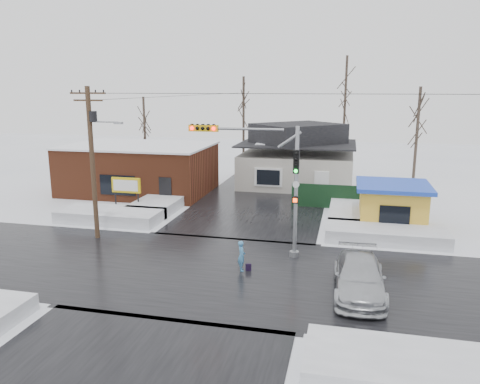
% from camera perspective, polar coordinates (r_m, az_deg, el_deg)
% --- Properties ---
extents(ground, '(120.00, 120.00, 0.00)m').
position_cam_1_polar(ground, '(23.64, -4.06, -9.57)').
color(ground, white).
rests_on(ground, ground).
extents(road_ns, '(10.00, 120.00, 0.02)m').
position_cam_1_polar(road_ns, '(23.63, -4.06, -9.54)').
color(road_ns, black).
rests_on(road_ns, ground).
extents(road_ew, '(120.00, 10.00, 0.02)m').
position_cam_1_polar(road_ew, '(23.63, -4.06, -9.54)').
color(road_ew, black).
rests_on(road_ew, ground).
extents(snowbank_nw, '(7.00, 3.00, 0.80)m').
position_cam_1_polar(snowbank_nw, '(33.05, -15.51, -2.77)').
color(snowbank_nw, white).
rests_on(snowbank_nw, ground).
extents(snowbank_ne, '(7.00, 3.00, 0.80)m').
position_cam_1_polar(snowbank_ne, '(29.25, 17.38, -4.89)').
color(snowbank_ne, white).
rests_on(snowbank_ne, ground).
extents(snowbank_se, '(7.00, 3.00, 0.70)m').
position_cam_1_polar(snowbank_se, '(16.49, 20.83, -19.57)').
color(snowbank_se, white).
rests_on(snowbank_se, ground).
extents(snowbank_nside_w, '(3.00, 8.00, 0.80)m').
position_cam_1_polar(snowbank_nside_w, '(36.57, -9.03, -0.99)').
color(snowbank_nside_w, white).
rests_on(snowbank_nside_w, ground).
extents(snowbank_nside_e, '(3.00, 8.00, 0.80)m').
position_cam_1_polar(snowbank_nside_e, '(33.97, 13.45, -2.24)').
color(snowbank_nside_e, white).
rests_on(snowbank_nside_e, ground).
extents(traffic_signal, '(6.05, 0.68, 7.00)m').
position_cam_1_polar(traffic_signal, '(24.59, 3.25, 2.36)').
color(traffic_signal, gray).
rests_on(traffic_signal, ground).
extents(utility_pole, '(3.15, 0.44, 9.00)m').
position_cam_1_polar(utility_pole, '(28.62, -17.49, 4.41)').
color(utility_pole, '#382619').
rests_on(utility_pole, ground).
extents(brick_building, '(12.20, 8.20, 4.12)m').
position_cam_1_polar(brick_building, '(41.41, -12.18, 2.84)').
color(brick_building, brown).
rests_on(brick_building, ground).
extents(marquee_sign, '(2.20, 0.21, 2.55)m').
position_cam_1_polar(marquee_sign, '(34.84, -13.71, 0.68)').
color(marquee_sign, black).
rests_on(marquee_sign, ground).
extents(house, '(10.40, 8.40, 5.76)m').
position_cam_1_polar(house, '(43.58, 7.00, 4.23)').
color(house, beige).
rests_on(house, ground).
extents(kiosk, '(4.60, 4.60, 2.88)m').
position_cam_1_polar(kiosk, '(31.90, 18.04, -1.51)').
color(kiosk, gold).
rests_on(kiosk, ground).
extents(fence, '(8.00, 0.12, 1.80)m').
position_cam_1_polar(fence, '(35.79, 12.69, -0.63)').
color(fence, black).
rests_on(fence, ground).
extents(tree_far_left, '(3.00, 3.00, 10.00)m').
position_cam_1_polar(tree_far_left, '(48.07, 0.44, 11.48)').
color(tree_far_left, '#332821').
rests_on(tree_far_left, ground).
extents(tree_far_mid, '(3.00, 3.00, 12.00)m').
position_cam_1_polar(tree_far_mid, '(48.89, 12.80, 13.06)').
color(tree_far_mid, '#332821').
rests_on(tree_far_mid, ground).
extents(tree_far_right, '(3.00, 3.00, 9.00)m').
position_cam_1_polar(tree_far_right, '(41.28, 20.98, 9.37)').
color(tree_far_right, '#332821').
rests_on(tree_far_right, ground).
extents(tree_far_west, '(3.00, 3.00, 8.00)m').
position_cam_1_polar(tree_far_west, '(49.43, -11.63, 9.42)').
color(tree_far_west, '#332821').
rests_on(tree_far_west, ground).
extents(pedestrian, '(0.56, 0.66, 1.53)m').
position_cam_1_polar(pedestrian, '(23.33, 0.19, -7.82)').
color(pedestrian, '#4388BD').
rests_on(pedestrian, ground).
extents(car, '(2.32, 5.39, 1.54)m').
position_cam_1_polar(car, '(21.49, 14.33, -10.06)').
color(car, silver).
rests_on(car, ground).
extents(shopping_bag, '(0.30, 0.21, 0.35)m').
position_cam_1_polar(shopping_bag, '(23.51, 1.03, -9.20)').
color(shopping_bag, black).
rests_on(shopping_bag, ground).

